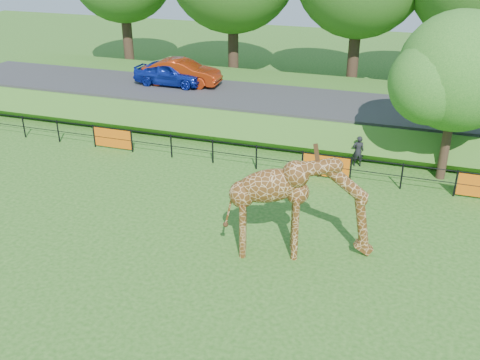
{
  "coord_description": "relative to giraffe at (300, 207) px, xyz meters",
  "views": [
    {
      "loc": [
        6.14,
        -12.12,
        9.37
      ],
      "look_at": [
        1.08,
        2.69,
        2.0
      ],
      "focal_mm": 40.0,
      "sensor_mm": 36.0,
      "label": 1
    }
  ],
  "objects": [
    {
      "name": "embankment",
      "position": [
        -3.23,
        13.39,
        -1.01
      ],
      "size": [
        40.0,
        9.0,
        1.3
      ],
      "primitive_type": "cube",
      "color": "#235816",
      "rests_on": "ground"
    },
    {
      "name": "perimeter_fence",
      "position": [
        -3.23,
        5.89,
        -1.11
      ],
      "size": [
        28.07,
        0.1,
        1.1
      ],
      "primitive_type": null,
      "color": "black",
      "rests_on": "ground"
    },
    {
      "name": "ground",
      "position": [
        -3.23,
        -2.11,
        -1.66
      ],
      "size": [
        90.0,
        90.0,
        0.0
      ],
      "primitive_type": "plane",
      "color": "#235816",
      "rests_on": "ground"
    },
    {
      "name": "tree_east",
      "position": [
        4.37,
        7.52,
        2.62
      ],
      "size": [
        5.4,
        4.71,
        6.76
      ],
      "color": "black",
      "rests_on": "ground"
    },
    {
      "name": "giraffe",
      "position": [
        0.0,
        0.0,
        0.0
      ],
      "size": [
        4.71,
        2.13,
        3.33
      ],
      "primitive_type": null,
      "rotation": [
        0.0,
        0.0,
        0.28
      ],
      "color": "#543011",
      "rests_on": "ground"
    },
    {
      "name": "road",
      "position": [
        -3.23,
        11.89,
        -0.3
      ],
      "size": [
        40.0,
        5.0,
        0.12
      ],
      "primitive_type": "cube",
      "color": "#29292B",
      "rests_on": "embankment"
    },
    {
      "name": "car_blue",
      "position": [
        -10.34,
        12.39,
        0.44
      ],
      "size": [
        4.03,
        1.67,
        1.37
      ],
      "primitive_type": "imported",
      "rotation": [
        0.0,
        0.0,
        1.56
      ],
      "color": "#162FB8",
      "rests_on": "road"
    },
    {
      "name": "car_red",
      "position": [
        -9.68,
        12.66,
        0.46
      ],
      "size": [
        4.37,
        1.75,
        1.41
      ],
      "primitive_type": "imported",
      "rotation": [
        0.0,
        0.0,
        1.63
      ],
      "color": "#A82B0C",
      "rests_on": "road"
    },
    {
      "name": "visitor",
      "position": [
        0.83,
        7.65,
        -0.98
      ],
      "size": [
        0.57,
        0.44,
        1.37
      ],
      "primitive_type": "imported",
      "rotation": [
        0.0,
        0.0,
        3.39
      ],
      "color": "black",
      "rests_on": "ground"
    }
  ]
}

